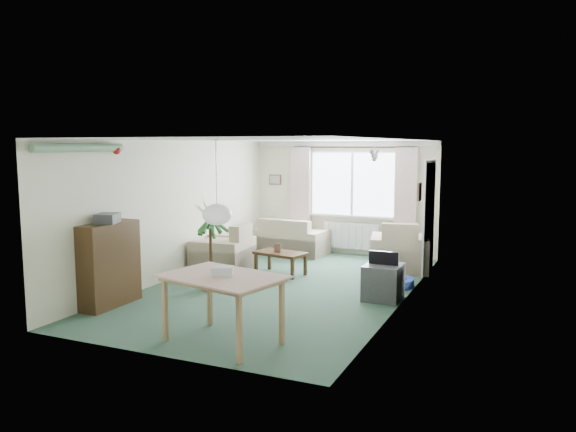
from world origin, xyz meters
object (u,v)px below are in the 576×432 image
at_px(houseplant, 211,245).
at_px(dining_table, 223,310).
at_px(coffee_table, 280,263).
at_px(tv_cube, 383,282).
at_px(bookshelf, 110,265).
at_px(armchair_corner, 400,245).
at_px(sofa, 290,236).
at_px(armchair_left, 223,247).
at_px(pet_bed, 393,282).

distance_m(houseplant, dining_table, 2.52).
distance_m(coffee_table, tv_cube, 2.29).
bearing_deg(bookshelf, dining_table, -17.16).
height_order(armchair_corner, dining_table, armchair_corner).
bearing_deg(sofa, houseplant, 94.02).
distance_m(coffee_table, bookshelf, 3.17).
bearing_deg(dining_table, armchair_left, 120.35).
height_order(armchair_left, tv_cube, armchair_left).
xyz_separation_m(tv_cube, pet_bed, (-0.05, 0.86, -0.20)).
height_order(houseplant, tv_cube, houseplant).
relative_size(sofa, dining_table, 1.21).
relative_size(armchair_corner, tv_cube, 1.76).
bearing_deg(armchair_corner, houseplant, 34.78).
height_order(houseplant, pet_bed, houseplant).
bearing_deg(houseplant, tv_cube, 11.59).
distance_m(armchair_corner, tv_cube, 2.13).
xyz_separation_m(coffee_table, houseplant, (-0.57, -1.44, 0.53)).
distance_m(armchair_left, pet_bed, 3.18).
height_order(sofa, pet_bed, sofa).
height_order(coffee_table, pet_bed, coffee_table).
height_order(armchair_left, coffee_table, armchair_left).
bearing_deg(pet_bed, tv_cube, -86.66).
bearing_deg(houseplant, coffee_table, 68.50).
xyz_separation_m(bookshelf, dining_table, (2.28, -0.69, -0.21)).
distance_m(sofa, armchair_corner, 2.58).
bearing_deg(pet_bed, bookshelf, -141.61).
bearing_deg(coffee_table, pet_bed, -1.03).
bearing_deg(pet_bed, armchair_left, -177.45).
bearing_deg(armchair_corner, coffee_table, 20.29).
height_order(houseplant, dining_table, houseplant).
bearing_deg(sofa, tv_cube, 137.96).
height_order(coffee_table, dining_table, dining_table).
height_order(armchair_corner, bookshelf, bookshelf).
bearing_deg(armchair_left, sofa, 162.02).
bearing_deg(sofa, armchair_left, 80.00).
bearing_deg(armchair_left, coffee_table, 94.54).
distance_m(coffee_table, houseplant, 1.64).
xyz_separation_m(armchair_left, tv_cube, (3.20, -0.72, -0.17)).
distance_m(bookshelf, dining_table, 2.39).
xyz_separation_m(sofa, dining_table, (1.46, -5.35, 0.01)).
bearing_deg(armchair_left, houseplant, 17.78).
relative_size(houseplant, tv_cube, 2.49).
relative_size(bookshelf, houseplant, 0.83).
height_order(armchair_left, dining_table, armchair_left).
distance_m(sofa, coffee_table, 1.96).
bearing_deg(sofa, bookshelf, 83.30).
distance_m(armchair_left, houseplant, 1.40).
xyz_separation_m(coffee_table, tv_cube, (2.11, -0.89, 0.06)).
relative_size(houseplant, dining_table, 1.16).
bearing_deg(bookshelf, tv_cube, 28.01).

